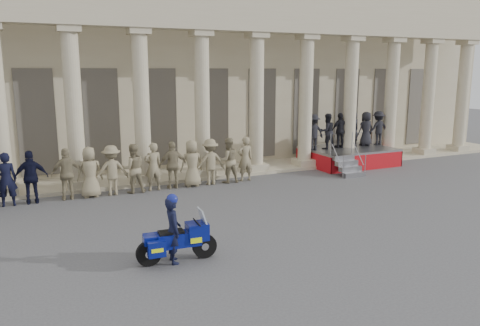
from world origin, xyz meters
name	(u,v)px	position (x,y,z in m)	size (l,w,h in m)	color
ground	(260,242)	(0.00, 0.00, 0.00)	(90.00, 90.00, 0.00)	#49494C
building	(136,73)	(0.00, 14.74, 4.52)	(40.00, 12.50, 9.00)	tan
officer_rank	(13,179)	(-6.18, 6.81, 0.95)	(18.73, 0.72, 1.91)	black
reviewing_stand	(347,136)	(8.90, 7.89, 1.47)	(5.12, 4.07, 2.60)	gray
motorcycle	(178,240)	(-2.45, -0.33, 0.56)	(2.03, 0.84, 1.30)	black
rider	(173,229)	(-2.56, -0.32, 0.87)	(0.43, 0.63, 1.75)	black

